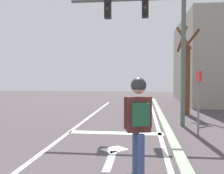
{
  "coord_description": "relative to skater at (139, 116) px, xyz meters",
  "views": [
    {
      "loc": [
        2.21,
        -2.02,
        1.78
      ],
      "look_at": [
        1.37,
        5.16,
        1.5
      ],
      "focal_mm": 42.31,
      "sensor_mm": 36.0,
      "label": 1
    }
  ],
  "objects": [
    {
      "name": "lane_line_curbside",
      "position": [
        0.59,
        3.77,
        -1.15
      ],
      "size": [
        0.12,
        20.0,
        0.01
      ],
      "primitive_type": "cube",
      "color": "silver",
      "rests_on": "ground"
    },
    {
      "name": "stop_bar",
      "position": [
        -0.77,
        3.98,
        -1.15
      ],
      "size": [
        3.02,
        0.4,
        0.01
      ],
      "primitive_type": "cube",
      "color": "silver",
      "rests_on": "ground"
    },
    {
      "name": "street_sign_post",
      "position": [
        1.73,
        3.92,
        0.19
      ],
      "size": [
        0.08,
        0.44,
        2.04
      ],
      "color": "slate",
      "rests_on": "ground"
    },
    {
      "name": "skater",
      "position": [
        0.0,
        0.0,
        0.0
      ],
      "size": [
        0.46,
        0.62,
        1.69
      ],
      "color": "#374775",
      "rests_on": "skateboard"
    },
    {
      "name": "lane_arrow_head",
      "position": [
        -0.62,
        2.1,
        -1.15
      ],
      "size": [
        0.71,
        0.71,
        0.01
      ],
      "primitive_type": "cube",
      "rotation": [
        0.0,
        0.0,
        0.79
      ],
      "color": "silver",
      "rests_on": "ground"
    },
    {
      "name": "curb_strip",
      "position": [
        0.84,
        3.77,
        -1.08
      ],
      "size": [
        0.24,
        24.0,
        0.14
      ],
      "primitive_type": "cube",
      "color": "#9BA290",
      "rests_on": "ground"
    },
    {
      "name": "lane_arrow_stem",
      "position": [
        -0.62,
        1.25,
        -1.15
      ],
      "size": [
        0.16,
        1.4,
        0.01
      ],
      "primitive_type": "cube",
      "color": "silver",
      "rests_on": "ground"
    },
    {
      "name": "roadside_tree",
      "position": [
        2.11,
        8.57,
        0.7
      ],
      "size": [
        1.12,
        1.15,
        4.24
      ],
      "color": "brown",
      "rests_on": "ground"
    },
    {
      "name": "lane_line_center",
      "position": [
        -2.28,
        3.77,
        -1.15
      ],
      "size": [
        0.12,
        20.0,
        0.01
      ],
      "primitive_type": "cube",
      "color": "silver",
      "rests_on": "ground"
    },
    {
      "name": "traffic_signal_mast",
      "position": [
        0.41,
        5.48,
        2.35
      ],
      "size": [
        4.18,
        0.34,
        4.97
      ],
      "color": "#545F54",
      "rests_on": "ground"
    }
  ]
}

